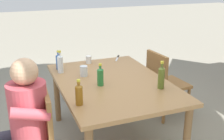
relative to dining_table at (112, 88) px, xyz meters
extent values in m
cube|color=#A37547|center=(0.00, 0.00, 0.06)|extent=(1.57, 1.10, 0.04)
cylinder|color=brown|center=(-0.71, -0.47, -0.31)|extent=(0.07, 0.07, 0.70)
cylinder|color=brown|center=(-0.71, 0.47, -0.31)|extent=(0.07, 0.07, 0.70)
cylinder|color=brown|center=(0.71, 0.47, -0.31)|extent=(0.07, 0.07, 0.70)
cube|color=olive|center=(0.36, -0.73, 0.00)|extent=(0.42, 0.06, 0.42)
cube|color=olive|center=(-0.35, 0.93, -0.23)|extent=(0.47, 0.47, 0.04)
cube|color=olive|center=(-0.34, 0.73, 0.00)|extent=(0.42, 0.07, 0.42)
cylinder|color=olive|center=(-0.18, 1.13, -0.45)|extent=(0.04, 0.04, 0.41)
cylinder|color=olive|center=(-0.56, 1.10, -0.45)|extent=(0.04, 0.04, 0.41)
cylinder|color=olive|center=(-0.15, 0.75, -0.45)|extent=(0.04, 0.04, 0.41)
cylinder|color=olive|center=(-0.53, 0.72, -0.45)|extent=(0.04, 0.04, 0.41)
cylinder|color=#B7424C|center=(0.35, -0.88, 0.05)|extent=(0.32, 0.32, 0.52)
sphere|color=tan|center=(0.35, -0.88, 0.41)|extent=(0.22, 0.22, 0.22)
cylinder|color=#383847|center=(0.26, -1.08, -0.21)|extent=(0.14, 0.40, 0.14)
cylinder|color=#B7424C|center=(0.16, -0.88, 0.13)|extent=(0.09, 0.31, 0.16)
cylinder|color=#B7424C|center=(0.54, -0.88, 0.13)|extent=(0.09, 0.31, 0.16)
cylinder|color=#996019|center=(0.42, -0.46, 0.16)|extent=(0.06, 0.06, 0.17)
cone|color=#996019|center=(0.42, -0.46, 0.26)|extent=(0.06, 0.06, 0.02)
cylinder|color=#996019|center=(0.42, -0.46, 0.28)|extent=(0.03, 0.03, 0.02)
cylinder|color=yellow|center=(0.42, -0.46, 0.30)|extent=(0.03, 0.03, 0.02)
cylinder|color=white|center=(-0.44, -0.45, 0.17)|extent=(0.06, 0.06, 0.19)
cone|color=white|center=(-0.44, -0.45, 0.28)|extent=(0.06, 0.06, 0.03)
cylinder|color=white|center=(-0.44, -0.45, 0.31)|extent=(0.03, 0.03, 0.03)
cylinder|color=yellow|center=(-0.44, -0.45, 0.33)|extent=(0.03, 0.03, 0.02)
cylinder|color=#2D56A3|center=(-0.57, -0.44, 0.16)|extent=(0.06, 0.06, 0.16)
cone|color=#2D56A3|center=(-0.57, -0.44, 0.25)|extent=(0.06, 0.06, 0.02)
cylinder|color=#2D56A3|center=(-0.57, -0.44, 0.28)|extent=(0.03, 0.03, 0.02)
cylinder|color=yellow|center=(-0.57, -0.44, 0.30)|extent=(0.03, 0.03, 0.02)
cylinder|color=#566623|center=(0.35, 0.37, 0.18)|extent=(0.06, 0.06, 0.20)
cone|color=#566623|center=(0.35, 0.37, 0.29)|extent=(0.06, 0.06, 0.03)
cylinder|color=#566623|center=(0.35, 0.37, 0.32)|extent=(0.03, 0.03, 0.03)
cylinder|color=yellow|center=(0.35, 0.37, 0.35)|extent=(0.03, 0.03, 0.02)
cylinder|color=#287A38|center=(0.07, -0.15, 0.16)|extent=(0.06, 0.06, 0.16)
cone|color=#287A38|center=(0.07, -0.15, 0.26)|extent=(0.06, 0.06, 0.02)
cylinder|color=#287A38|center=(0.07, -0.15, 0.28)|extent=(0.03, 0.03, 0.02)
cylinder|color=yellow|center=(0.07, -0.15, 0.30)|extent=(0.03, 0.03, 0.02)
cylinder|color=white|center=(-0.66, -0.05, 0.13)|extent=(0.07, 0.07, 0.10)
cylinder|color=silver|center=(-0.25, -0.23, 0.14)|extent=(0.08, 0.08, 0.11)
cube|color=silver|center=(-0.70, 0.34, 0.08)|extent=(0.17, 0.11, 0.01)
cube|color=black|center=(-0.79, 0.40, 0.09)|extent=(0.08, 0.06, 0.01)
cube|color=#2D4784|center=(-1.32, -0.09, -0.42)|extent=(0.34, 0.15, 0.47)
cube|color=navy|center=(-1.32, -0.20, -0.51)|extent=(0.24, 0.06, 0.21)
cube|color=#2D4784|center=(-1.18, 0.39, -0.45)|extent=(0.34, 0.16, 0.42)
cube|color=navy|center=(-1.18, 0.28, -0.52)|extent=(0.24, 0.06, 0.18)
camera|label=1|loc=(2.53, -0.98, 1.15)|focal=44.86mm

